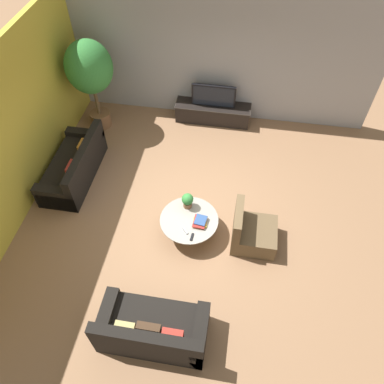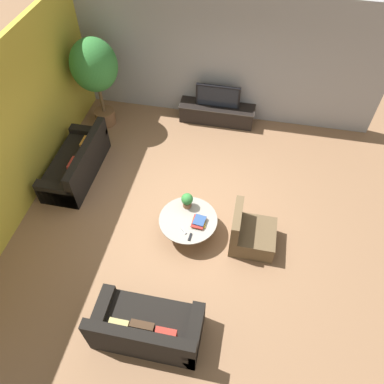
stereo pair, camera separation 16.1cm
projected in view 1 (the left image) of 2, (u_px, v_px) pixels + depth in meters
ground_plane at (190, 212)px, 7.48m from camera, size 24.00×24.00×0.00m
back_wall_stone at (214, 58)px, 8.41m from camera, size 7.40×0.12×3.00m
side_wall_left at (15, 131)px, 6.81m from camera, size 0.12×7.40×3.00m
media_console at (213, 113)px, 9.17m from camera, size 1.82×0.50×0.45m
television at (214, 96)px, 8.80m from camera, size 1.04×0.13×0.55m
coffee_table at (189, 223)px, 6.98m from camera, size 1.08×1.08×0.39m
couch_by_wall at (75, 167)px, 7.91m from camera, size 0.84×1.92×0.84m
couch_near_entry at (153, 330)px, 5.68m from camera, size 1.65×0.84×0.84m
armchair_wicker at (251, 233)px, 6.84m from camera, size 0.80×0.76×0.86m
potted_palm_tall at (90, 71)px, 8.10m from camera, size 1.03×1.03×2.17m
potted_plant_tabletop at (188, 200)px, 6.96m from camera, size 0.22×0.22×0.32m
book_stack at (200, 222)px, 6.81m from camera, size 0.27×0.31×0.08m
remote_black at (192, 237)px, 6.63m from camera, size 0.05×0.16×0.02m
remote_silver at (185, 231)px, 6.71m from camera, size 0.14×0.15×0.02m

